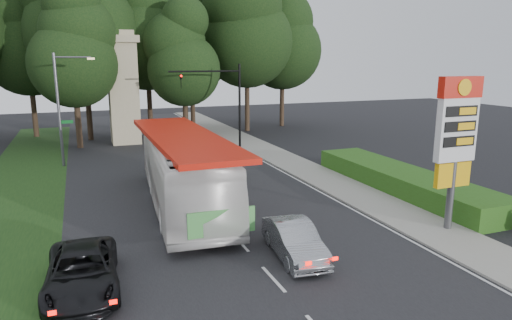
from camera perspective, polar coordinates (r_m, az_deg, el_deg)
name	(u,v)px	position (r m, az deg, el deg)	size (l,w,h in m)	color
ground	(279,286)	(16.09, 2.91, -15.47)	(120.00, 120.00, 0.00)	black
road_surface	(195,192)	(26.71, -7.70, -4.03)	(14.00, 80.00, 0.02)	black
sidewalk_right	(323,178)	(29.75, 8.42, -2.24)	(3.00, 80.00, 0.12)	gray
grass_verge_left	(23,183)	(32.05, -27.12, -2.53)	(5.00, 50.00, 0.02)	#193814
hedge	(402,180)	(28.10, 17.84, -2.46)	(3.00, 14.00, 1.20)	#274F15
gas_station_pylon	(456,133)	(21.46, 23.77, 3.13)	(2.10, 0.45, 6.85)	#59595E
traffic_signal_mast	(225,94)	(38.82, -3.93, 8.19)	(6.10, 0.35, 7.20)	black
streetlight_signs	(61,105)	(35.11, -23.14, 6.39)	(2.75, 0.98, 8.00)	#59595E
monument	(123,87)	(43.19, -16.28, 8.73)	(3.00, 3.00, 10.05)	tan
tree_west_near	(26,33)	(50.18, -26.81, 13.98)	(8.40, 8.40, 16.50)	#2D2116
tree_center_left	(81,9)	(46.18, -21.06, 17.23)	(10.08, 10.08, 19.80)	#2D2116
tree_center_right	(146,24)	(48.57, -13.63, 16.22)	(9.24, 9.24, 18.15)	#2D2116
tree_east_near	(191,39)	(51.39, -8.16, 14.71)	(8.12, 8.12, 15.95)	#2D2116
tree_east_mid	(247,22)	(49.11, -1.15, 16.90)	(9.52, 9.52, 18.70)	#2D2116
tree_far_east	(283,34)	(52.79, 3.37, 15.47)	(8.68, 8.68, 17.05)	#2D2116
tree_monument_left	(72,46)	(41.97, -22.03, 13.12)	(7.28, 7.28, 14.30)	#2D2116
tree_monument_right	(184,54)	(43.48, -9.04, 12.91)	(6.72, 6.72, 13.20)	#2D2116
transit_bus	(184,171)	(23.92, -9.04, -1.32)	(3.20, 13.68, 3.81)	white
sedan_silver	(294,240)	(17.96, 4.82, -9.97)	(1.47, 4.22, 1.39)	#96989D
suv_charcoal	(82,271)	(16.52, -20.90, -12.88)	(2.29, 4.97, 1.38)	black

